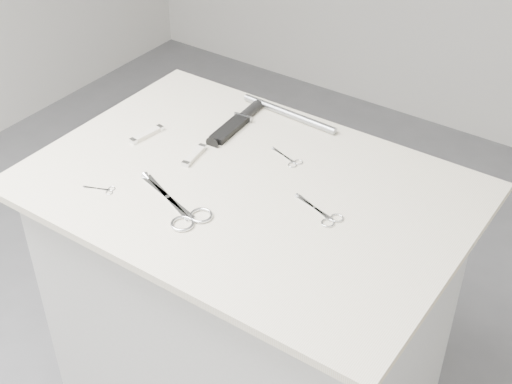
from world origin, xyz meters
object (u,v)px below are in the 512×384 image
Objects in this scene: plinth at (249,326)px; sheathed_knife at (239,121)px; metal_rail at (289,114)px; embroidery_scissors_a at (325,215)px; large_shears at (183,211)px; tiny_scissors at (103,190)px; embroidery_scissors_b at (290,160)px; pocket_knife_a at (147,134)px; pocket_knife_b at (194,155)px.

plinth is 4.23× the size of sheathed_knife.
embroidery_scissors_a is at bearing -46.87° from metal_rail.
tiny_scissors is at bearing -149.83° from large_shears.
embroidery_scissors_a is at bearing -20.67° from embroidery_scissors_b.
tiny_scissors is at bearing -139.00° from embroidery_scissors_a.
pocket_knife_a reaches higher than embroidery_scissors_a.
pocket_knife_b reaches higher than plinth.
large_shears is 1.07× the size of sheathed_knife.
large_shears is (-0.06, -0.16, 0.47)m from plinth.
tiny_scissors is at bearing 149.04° from pocket_knife_b.
large_shears is at bearing -88.11° from embroidery_scissors_b.
plinth is 8.96× the size of pocket_knife_a.
embroidery_scissors_a is 1.29× the size of pocket_knife_a.
tiny_scissors reaches higher than plinth.
tiny_scissors is 0.34× the size of sheathed_knife.
large_shears is 0.20m from tiny_scissors.
tiny_scissors is at bearing -141.67° from plinth.
pocket_knife_b is 0.30m from metal_rail.
embroidery_scissors_b is at bearing 93.78° from large_shears.
plinth is 0.58m from pocket_knife_a.
embroidery_scissors_a is at bearing -83.86° from pocket_knife_a.
sheathed_knife reaches higher than plinth.
pocket_knife_a reaches higher than tiny_scissors.
pocket_knife_b is at bearing 176.72° from sheathed_knife.
sheathed_knife is (-0.12, 0.37, 0.00)m from large_shears.
embroidery_scissors_b is (-0.18, 0.14, -0.00)m from embroidery_scissors_a.
large_shears is 0.31m from embroidery_scissors_a.
metal_rail is at bearing 140.14° from embroidery_scissors_b.
plinth is at bearing -144.38° from sheathed_knife.
sheathed_knife is at bearing 168.28° from embroidery_scissors_a.
embroidery_scissors_b is 1.32× the size of tiny_scissors.
pocket_knife_b is (-0.20, -0.12, 0.00)m from embroidery_scissors_b.
sheathed_knife is (-0.20, 0.07, 0.01)m from embroidery_scissors_b.
embroidery_scissors_b and tiny_scissors have the same top height.
large_shears is 2.41× the size of pocket_knife_b.
sheathed_knife is 0.74× the size of metal_rail.
large_shears is at bearing -86.58° from metal_rail.
metal_rail is at bearing -45.28° from sheathed_knife.
plinth is at bearing -162.44° from embroidery_scissors_a.
plinth is 6.93× the size of embroidery_scissors_a.
tiny_scissors is 0.24m from pocket_knife_b.
embroidery_scissors_a is at bearing -122.77° from sheathed_knife.
metal_rail is (-0.29, 0.31, 0.01)m from embroidery_scissors_a.
embroidery_scissors_b is 0.44m from tiny_scissors.
large_shears is 3.15× the size of tiny_scissors.
embroidery_scissors_b is 0.37m from pocket_knife_a.
plinth is 0.51m from pocket_knife_b.
metal_rail is (0.17, 0.51, 0.01)m from tiny_scissors.
embroidery_scissors_b is at bearing -56.95° from metal_rail.
pocket_knife_a is (-0.27, 0.19, 0.00)m from large_shears.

